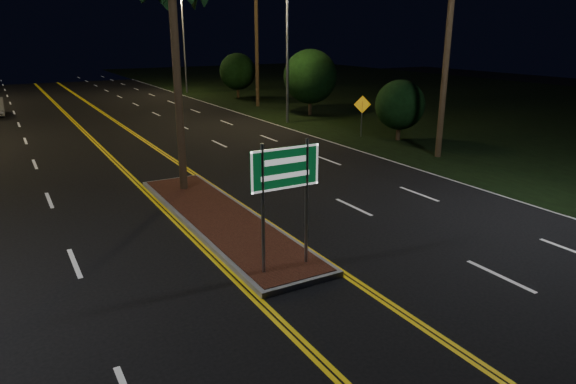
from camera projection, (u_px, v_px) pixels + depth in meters
ground at (352, 326)px, 10.50m from camera, size 120.00×120.00×0.00m
grass_right at (457, 100)px, 45.41m from camera, size 40.00×110.00×0.01m
median_island at (220, 219)px, 16.27m from camera, size 2.25×10.25×0.17m
highway_sign at (285, 180)px, 12.10m from camera, size 1.80×0.08×3.20m
streetlight_right_mid at (282, 33)px, 32.06m from camera, size 1.91×0.44×9.00m
streetlight_right_far at (180, 33)px, 48.64m from camera, size 1.91×0.44×9.00m
shrub_near at (400, 105)px, 27.91m from camera, size 2.70×2.70×3.30m
shrub_mid at (310, 77)px, 36.20m from camera, size 3.78×3.78×4.62m
shrub_far at (238, 71)px, 46.16m from camera, size 3.24×3.24×3.96m
warning_sign at (362, 110)px, 28.96m from camera, size 0.90×0.43×2.33m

